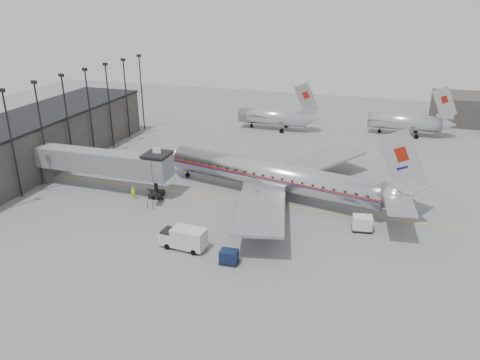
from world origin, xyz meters
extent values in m
plane|color=slate|center=(0.00, 0.00, 0.00)|extent=(160.00, 160.00, 0.00)
cube|color=#393634|center=(-34.00, 10.00, 4.00)|extent=(12.00, 46.00, 8.00)
cube|color=gold|center=(3.00, 6.00, 0.01)|extent=(60.00, 0.15, 0.01)
cube|color=slate|center=(-22.00, 3.60, 4.30)|extent=(12.00, 2.80, 3.00)
cube|color=slate|center=(-13.00, 3.60, 4.30)|extent=(8.00, 3.00, 3.10)
cube|color=slate|center=(-9.00, 4.00, 4.30)|extent=(3.20, 3.60, 3.20)
cube|color=black|center=(-9.00, 4.00, 6.20)|extent=(3.40, 3.80, 0.30)
cube|color=white|center=(-9.00, 4.00, 6.70)|extent=(1.20, 0.15, 0.80)
cylinder|color=black|center=(-9.30, 3.60, 1.40)|extent=(0.56, 0.56, 2.80)
cube|color=black|center=(-9.30, 3.60, 0.35)|extent=(1.60, 2.20, 0.70)
cylinder|color=black|center=(-9.30, 2.60, 0.30)|extent=(0.30, 0.60, 0.60)
cylinder|color=black|center=(-9.30, 4.60, 0.30)|extent=(0.30, 0.60, 0.60)
cylinder|color=#393634|center=(-27.50, 3.60, 1.40)|extent=(1.60, 1.60, 2.80)
cube|color=black|center=(-8.20, 1.30, 1.50)|extent=(0.90, 3.20, 2.90)
cylinder|color=black|center=(-27.50, -2.00, 7.50)|extent=(0.24, 0.24, 15.00)
cube|color=black|center=(-27.50, -2.00, 15.00)|extent=(0.90, 0.25, 0.50)
cylinder|color=black|center=(-27.50, 4.00, 7.50)|extent=(0.24, 0.24, 15.00)
cube|color=black|center=(-27.50, 4.00, 15.00)|extent=(0.90, 0.25, 0.50)
cylinder|color=black|center=(-27.50, 10.00, 7.50)|extent=(0.24, 0.24, 15.00)
cube|color=black|center=(-27.50, 10.00, 15.00)|extent=(0.90, 0.25, 0.50)
cylinder|color=black|center=(-27.50, 16.00, 7.50)|extent=(0.24, 0.24, 15.00)
cube|color=black|center=(-27.50, 16.00, 15.00)|extent=(0.90, 0.25, 0.50)
cylinder|color=black|center=(-27.50, 22.00, 7.50)|extent=(0.24, 0.24, 15.00)
cube|color=black|center=(-27.50, 22.00, 15.00)|extent=(0.90, 0.25, 0.50)
cylinder|color=black|center=(-27.50, 28.00, 7.50)|extent=(0.24, 0.24, 15.00)
cube|color=black|center=(-27.50, 28.00, 15.00)|extent=(0.90, 0.25, 0.50)
cylinder|color=black|center=(-27.50, 34.00, 7.50)|extent=(0.24, 0.24, 15.00)
cube|color=black|center=(-27.50, 34.00, 15.00)|extent=(0.90, 0.25, 0.50)
cylinder|color=silver|center=(-2.00, 42.00, 2.60)|extent=(14.00, 3.20, 3.20)
cube|color=silver|center=(4.80, 42.00, 7.00)|extent=(5.17, 0.26, 6.52)
cylinder|color=black|center=(-6.50, 42.00, 0.50)|extent=(0.24, 0.24, 1.00)
cylinder|color=silver|center=(24.00, 46.00, 2.60)|extent=(14.00, 3.20, 3.20)
cube|color=silver|center=(30.80, 46.00, 7.00)|extent=(5.17, 0.26, 6.52)
cylinder|color=black|center=(19.50, 46.00, 0.50)|extent=(0.24, 0.24, 1.00)
cylinder|color=silver|center=(6.00, 8.75, 3.08)|extent=(30.97, 10.08, 3.80)
cone|color=silver|center=(-10.60, 12.25, 3.08)|extent=(3.80, 4.36, 3.80)
cone|color=silver|center=(22.90, 5.19, 3.50)|extent=(4.77, 4.38, 3.61)
cube|color=maroon|center=(6.00, 8.75, 3.34)|extent=(30.98, 10.13, 0.19)
cube|color=#0F0A5B|center=(6.00, 8.75, 3.11)|extent=(30.98, 10.13, 0.10)
cube|color=silver|center=(22.60, 5.26, 8.23)|extent=(6.24, 1.60, 7.90)
cube|color=gray|center=(10.93, 17.17, 2.78)|extent=(14.23, 16.64, 1.22)
cube|color=gray|center=(7.11, -0.94, 2.78)|extent=(8.98, 17.27, 1.22)
cylinder|color=gray|center=(7.61, 13.88, 1.49)|extent=(3.87, 2.83, 2.16)
cylinder|color=gray|center=(5.40, 3.42, 1.49)|extent=(3.87, 2.83, 2.16)
cylinder|color=black|center=(-8.09, 11.72, 0.67)|extent=(0.21, 0.21, 1.34)
cylinder|color=black|center=(8.56, 10.95, 0.72)|extent=(0.27, 0.27, 1.44)
cylinder|color=black|center=(8.56, 10.95, 0.46)|extent=(1.08, 0.56, 1.03)
cylinder|color=black|center=(7.46, 5.71, 0.72)|extent=(0.27, 0.27, 1.44)
cylinder|color=black|center=(7.46, 5.71, 0.46)|extent=(1.08, 0.56, 1.03)
cube|color=silver|center=(0.80, -8.34, 1.41)|extent=(3.92, 2.39, 2.19)
cube|color=silver|center=(-1.80, -8.13, 0.99)|extent=(1.83, 2.11, 1.46)
cube|color=black|center=(-1.80, -8.13, 1.62)|extent=(1.39, 1.87, 0.63)
cylinder|color=black|center=(-1.57, -9.09, 0.33)|extent=(0.69, 0.31, 0.67)
cylinder|color=black|center=(-1.41, -7.22, 0.33)|extent=(0.69, 0.31, 0.67)
cylinder|color=black|center=(1.77, -9.36, 0.33)|extent=(0.69, 0.31, 0.67)
cylinder|color=black|center=(1.92, -7.49, 0.33)|extent=(0.69, 0.31, 0.67)
cube|color=#0D1936|center=(6.00, -9.79, 0.88)|extent=(1.93, 1.49, 1.30)
cube|color=black|center=(6.00, -9.79, 0.19)|extent=(2.02, 1.58, 0.11)
cylinder|color=black|center=(5.29, -10.38, 0.14)|extent=(0.28, 0.13, 0.28)
cylinder|color=black|center=(6.77, -10.31, 0.14)|extent=(0.28, 0.13, 0.28)
cylinder|color=black|center=(5.23, -9.27, 0.14)|extent=(0.28, 0.13, 0.28)
cylinder|color=black|center=(6.71, -9.20, 0.14)|extent=(0.28, 0.13, 0.28)
cube|color=silver|center=(18.97, 2.00, 1.08)|extent=(2.50, 2.02, 1.59)
cube|color=black|center=(18.97, 2.00, 0.23)|extent=(2.63, 2.15, 0.14)
cylinder|color=black|center=(18.17, 1.19, 0.17)|extent=(0.36, 0.19, 0.34)
cylinder|color=black|center=(19.97, 1.46, 0.17)|extent=(0.36, 0.19, 0.34)
cylinder|color=black|center=(17.97, 2.54, 0.17)|extent=(0.36, 0.19, 0.34)
cylinder|color=black|center=(19.76, 2.81, 0.17)|extent=(0.36, 0.19, 0.34)
imported|color=#CEF41C|center=(-12.00, 1.97, 0.88)|extent=(0.76, 0.67, 1.76)
camera|label=1|loc=(19.95, -50.23, 26.98)|focal=35.00mm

